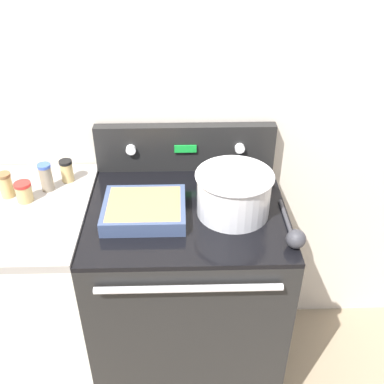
# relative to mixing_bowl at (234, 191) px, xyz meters

# --- Properties ---
(kitchen_wall) EXTENTS (8.00, 0.05, 2.50)m
(kitchen_wall) POSITION_rel_mixing_bowl_xyz_m (-0.17, 0.38, 0.23)
(kitchen_wall) COLOR beige
(kitchen_wall) RESTS_ON ground_plane
(stove_range) EXTENTS (0.74, 0.66, 0.93)m
(stove_range) POSITION_rel_mixing_bowl_xyz_m (-0.17, 0.03, -0.55)
(stove_range) COLOR black
(stove_range) RESTS_ON ground_plane
(control_panel) EXTENTS (0.74, 0.07, 0.20)m
(control_panel) POSITION_rel_mixing_bowl_xyz_m (-0.17, 0.32, 0.01)
(control_panel) COLOR black
(control_panel) RESTS_ON stove_range
(side_counter) EXTENTS (0.50, 0.63, 0.94)m
(side_counter) POSITION_rel_mixing_bowl_xyz_m (-0.79, 0.03, -0.55)
(side_counter) COLOR silver
(side_counter) RESTS_ON ground_plane
(mixing_bowl) EXTENTS (0.28, 0.28, 0.16)m
(mixing_bowl) POSITION_rel_mixing_bowl_xyz_m (0.00, 0.00, 0.00)
(mixing_bowl) COLOR silver
(mixing_bowl) RESTS_ON stove_range
(casserole_dish) EXTENTS (0.29, 0.25, 0.05)m
(casserole_dish) POSITION_rel_mixing_bowl_xyz_m (-0.32, -0.01, -0.06)
(casserole_dish) COLOR #38476B
(casserole_dish) RESTS_ON stove_range
(ladle) EXTENTS (0.07, 0.29, 0.07)m
(ladle) POSITION_rel_mixing_bowl_xyz_m (0.19, -0.18, -0.06)
(ladle) COLOR #333338
(ladle) RESTS_ON stove_range
(spice_jar_black_cap) EXTENTS (0.05, 0.05, 0.09)m
(spice_jar_black_cap) POSITION_rel_mixing_bowl_xyz_m (-0.64, 0.22, -0.03)
(spice_jar_black_cap) COLOR tan
(spice_jar_black_cap) RESTS_ON side_counter
(spice_jar_blue_cap) EXTENTS (0.05, 0.05, 0.11)m
(spice_jar_blue_cap) POSITION_rel_mixing_bowl_xyz_m (-0.70, 0.15, -0.02)
(spice_jar_blue_cap) COLOR gray
(spice_jar_blue_cap) RESTS_ON side_counter
(spice_jar_red_cap) EXTENTS (0.06, 0.06, 0.08)m
(spice_jar_red_cap) POSITION_rel_mixing_bowl_xyz_m (-0.77, 0.08, -0.04)
(spice_jar_red_cap) COLOR tan
(spice_jar_red_cap) RESTS_ON side_counter
(spice_jar_brown_cap) EXTENTS (0.05, 0.05, 0.10)m
(spice_jar_brown_cap) POSITION_rel_mixing_bowl_xyz_m (-0.84, 0.11, -0.03)
(spice_jar_brown_cap) COLOR tan
(spice_jar_brown_cap) RESTS_ON side_counter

